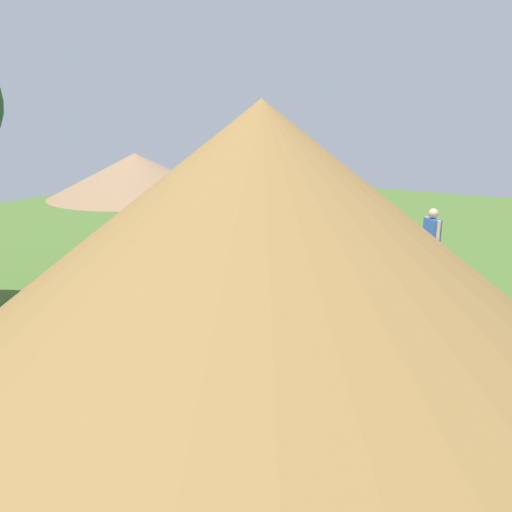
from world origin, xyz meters
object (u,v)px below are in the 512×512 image
object	(u,v)px
zebra_nearest_camera	(246,237)
zebra_toward_hut	(354,238)
patio_dining_table	(142,276)
zebra_by_umbrella	(394,270)
thatched_hut	(261,303)
shade_umbrella	(136,175)
patio_chair_west_end	(98,297)
patio_chair_east_end	(193,287)
standing_watcher	(431,236)
striped_lounge_chair	(258,306)
patio_chair_near_hut	(128,269)
guest_beside_umbrella	(180,287)

from	to	relation	value
zebra_nearest_camera	zebra_toward_hut	world-z (taller)	zebra_toward_hut
patio_dining_table	zebra_by_umbrella	distance (m)	5.15
thatched_hut	shade_umbrella	size ratio (longest dim) A/B	1.60
thatched_hut	zebra_nearest_camera	distance (m)	8.37
patio_chair_west_end	zebra_nearest_camera	xyz separation A→B (m)	(-0.60, -4.31, 0.43)
thatched_hut	patio_chair_east_end	distance (m)	5.98
patio_chair_west_end	zebra_toward_hut	distance (m)	6.24
patio_chair_east_end	standing_watcher	distance (m)	6.12
striped_lounge_chair	standing_watcher	bearing A→B (deg)	22.36
patio_chair_east_end	patio_chair_near_hut	world-z (taller)	same
zebra_nearest_camera	zebra_by_umbrella	xyz separation A→B (m)	(-4.16, 1.07, 0.06)
patio_chair_east_end	guest_beside_umbrella	distance (m)	1.37
shade_umbrella	zebra_nearest_camera	xyz separation A→B (m)	(-0.53, -3.17, -1.82)
standing_watcher	striped_lounge_chair	distance (m)	5.16
striped_lounge_chair	zebra_toward_hut	world-z (taller)	zebra_toward_hut
standing_watcher	zebra_toward_hut	world-z (taller)	standing_watcher
patio_dining_table	patio_chair_east_end	xyz separation A→B (m)	(-1.09, -0.33, -0.13)
patio_chair_east_end	striped_lounge_chair	size ratio (longest dim) A/B	0.94
guest_beside_umbrella	zebra_toward_hut	world-z (taller)	guest_beside_umbrella
zebra_by_umbrella	guest_beside_umbrella	bearing A→B (deg)	-1.70
patio_chair_near_hut	zebra_toward_hut	distance (m)	5.46
thatched_hut	patio_chair_near_hut	bearing A→B (deg)	-34.30
shade_umbrella	guest_beside_umbrella	size ratio (longest dim) A/B	2.19
patio_chair_west_end	patio_dining_table	bearing A→B (deg)	90.00
standing_watcher	shade_umbrella	bearing A→B (deg)	91.90
shade_umbrella	zebra_nearest_camera	size ratio (longest dim) A/B	1.70
patio_chair_west_end	zebra_by_umbrella	bearing A→B (deg)	37.75
patio_chair_east_end	thatched_hut	bearing A→B (deg)	-151.19
patio_dining_table	patio_chair_near_hut	xyz separation A→B (m)	(0.99, -0.56, -0.13)
patio_chair_west_end	guest_beside_umbrella	distance (m)	1.88
standing_watcher	striped_lounge_chair	bearing A→B (deg)	107.69
guest_beside_umbrella	zebra_toward_hut	distance (m)	5.23
patio_dining_table	standing_watcher	distance (m)	7.04
patio_chair_east_end	shade_umbrella	bearing A→B (deg)	90.00
thatched_hut	patio_chair_west_end	distance (m)	6.08
shade_umbrella	zebra_toward_hut	world-z (taller)	shade_umbrella
shade_umbrella	patio_chair_west_end	xyz separation A→B (m)	(0.07, 1.13, -2.25)
zebra_nearest_camera	zebra_by_umbrella	world-z (taller)	zebra_by_umbrella
patio_dining_table	patio_chair_near_hut	distance (m)	1.14
guest_beside_umbrella	striped_lounge_chair	bearing A→B (deg)	-71.04
thatched_hut	patio_dining_table	world-z (taller)	thatched_hut
standing_watcher	patio_dining_table	bearing A→B (deg)	91.90
zebra_toward_hut	guest_beside_umbrella	bearing A→B (deg)	-6.18
patio_chair_west_end	zebra_nearest_camera	bearing A→B (deg)	85.53
patio_dining_table	patio_chair_near_hut	size ratio (longest dim) A/B	1.58
thatched_hut	zebra_nearest_camera	size ratio (longest dim) A/B	2.71
patio_chair_near_hut	guest_beside_umbrella	size ratio (longest dim) A/B	0.57
guest_beside_umbrella	zebra_toward_hut	bearing A→B (deg)	-59.72
guest_beside_umbrella	patio_chair_near_hut	bearing A→B (deg)	17.62
zebra_by_umbrella	shade_umbrella	bearing A→B (deg)	-21.97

